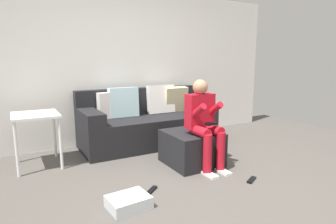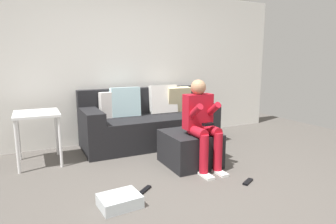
# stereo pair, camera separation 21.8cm
# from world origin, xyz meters

# --- Properties ---
(ground_plane) EXTENTS (7.72, 7.72, 0.00)m
(ground_plane) POSITION_xyz_m (0.00, 0.00, 0.00)
(ground_plane) COLOR #544F49
(wall_back) EXTENTS (5.94, 0.10, 2.47)m
(wall_back) POSITION_xyz_m (0.00, 2.21, 1.23)
(wall_back) COLOR silver
(wall_back) RESTS_ON ground_plane
(couch_sectional) EXTENTS (2.11, 0.87, 0.94)m
(couch_sectional) POSITION_xyz_m (0.26, 1.78, 0.35)
(couch_sectional) COLOR black
(couch_sectional) RESTS_ON ground_plane
(ottoman) EXTENTS (0.64, 0.67, 0.43)m
(ottoman) POSITION_xyz_m (0.37, 0.67, 0.21)
(ottoman) COLOR black
(ottoman) RESTS_ON ground_plane
(person_seated) EXTENTS (0.36, 0.57, 1.10)m
(person_seated) POSITION_xyz_m (0.43, 0.49, 0.61)
(person_seated) COLOR red
(person_seated) RESTS_ON ground_plane
(storage_bin) EXTENTS (0.39, 0.32, 0.11)m
(storage_bin) POSITION_xyz_m (-0.77, 0.00, 0.06)
(storage_bin) COLOR silver
(storage_bin) RESTS_ON ground_plane
(side_table) EXTENTS (0.54, 0.59, 0.68)m
(side_table) POSITION_xyz_m (-1.38, 1.56, 0.58)
(side_table) COLOR white
(side_table) RESTS_ON ground_plane
(remote_near_ottoman) EXTENTS (0.19, 0.13, 0.02)m
(remote_near_ottoman) POSITION_xyz_m (0.66, -0.12, 0.01)
(remote_near_ottoman) COLOR black
(remote_near_ottoman) RESTS_ON ground_plane
(remote_by_storage_bin) EXTENTS (0.18, 0.16, 0.02)m
(remote_by_storage_bin) POSITION_xyz_m (-0.44, 0.19, 0.01)
(remote_by_storage_bin) COLOR black
(remote_by_storage_bin) RESTS_ON ground_plane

